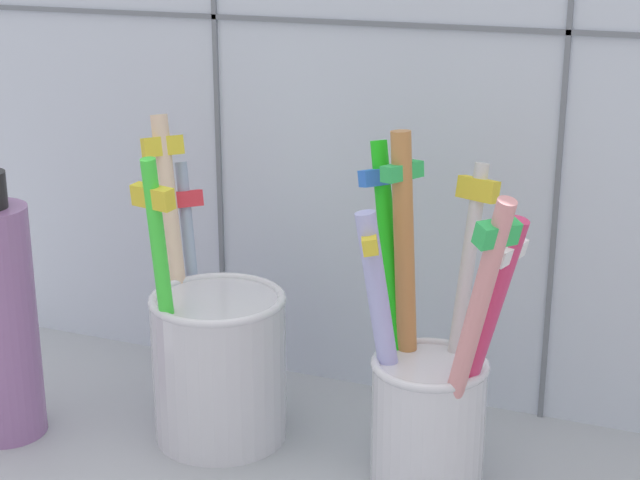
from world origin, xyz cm
name	(u,v)px	position (x,y,z in cm)	size (l,w,h in cm)	color
tile_wall_back	(385,64)	(0.00, 12.00, 22.50)	(64.00, 2.20, 45.00)	silver
toothbrush_cup_left	(216,357)	(-6.42, 1.76, 6.88)	(9.79, 8.84, 18.10)	silver
toothbrush_cup_right	(428,389)	(6.11, 1.80, 7.19)	(9.91, 9.00, 18.53)	silver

